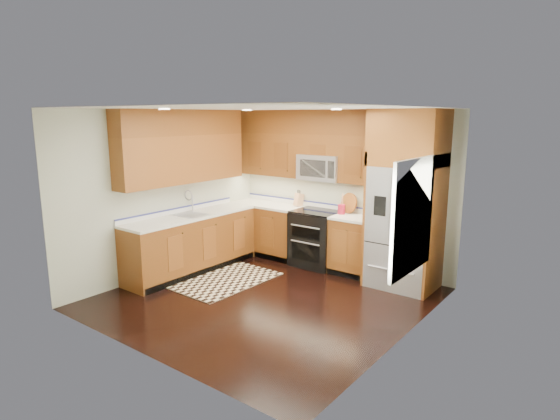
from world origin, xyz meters
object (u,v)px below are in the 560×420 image
Objects in this scene: rug at (227,280)px; knife_block at (299,199)px; range at (316,239)px; utensil_crock at (341,207)px; refrigerator at (405,200)px.

rug is 5.61× the size of knife_block.
range is 2.82× the size of utensil_crock.
refrigerator reaches higher than rug.
refrigerator is 1.62× the size of rug.
rug is at bearing -146.97° from refrigerator.
utensil_crock is (1.11, 1.54, 1.05)m from rug.
rug is at bearing -95.51° from knife_block.
knife_block reaches higher than rug.
knife_block is at bearing 85.92° from rug.
range is at bearing 178.60° from refrigerator.
utensil_crock is (0.44, 0.06, 0.59)m from range.
knife_block is 0.85× the size of utensil_crock.
utensil_crock is (-1.11, 0.09, -0.25)m from refrigerator.
refrigerator is 2.95m from rug.
utensil_crock reaches higher than rug.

